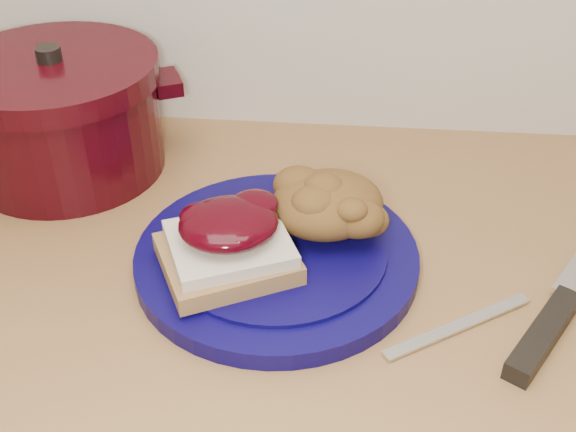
# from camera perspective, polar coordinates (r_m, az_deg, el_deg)

# --- Properties ---
(plate) EXTENTS (0.38, 0.38, 0.02)m
(plate) POSITION_cam_1_polar(r_m,az_deg,el_deg) (0.75, -0.90, -3.33)
(plate) COLOR #08043E
(plate) RESTS_ON wood_countertop
(sandwich) EXTENTS (0.16, 0.15, 0.06)m
(sandwich) POSITION_cam_1_polar(r_m,az_deg,el_deg) (0.71, -4.75, -2.06)
(sandwich) COLOR olive
(sandwich) RESTS_ON plate
(stuffing_mound) EXTENTS (0.15, 0.14, 0.06)m
(stuffing_mound) POSITION_cam_1_polar(r_m,az_deg,el_deg) (0.75, 3.10, 0.94)
(stuffing_mound) COLOR brown
(stuffing_mound) RESTS_ON plate
(chef_knife) EXTENTS (0.21, 0.31, 0.02)m
(chef_knife) POSITION_cam_1_polar(r_m,az_deg,el_deg) (0.74, 20.85, -6.71)
(chef_knife) COLOR black
(chef_knife) RESTS_ON wood_countertop
(butter_knife) EXTENTS (0.15, 0.10, 0.00)m
(butter_knife) POSITION_cam_1_polar(r_m,az_deg,el_deg) (0.71, 13.34, -8.43)
(butter_knife) COLOR silver
(butter_knife) RESTS_ON wood_countertop
(dutch_oven) EXTENTS (0.33, 0.33, 0.16)m
(dutch_oven) POSITION_cam_1_polar(r_m,az_deg,el_deg) (0.92, -17.49, 7.63)
(dutch_oven) COLOR black
(dutch_oven) RESTS_ON wood_countertop
(pepper_grinder) EXTENTS (0.06, 0.06, 0.14)m
(pepper_grinder) POSITION_cam_1_polar(r_m,az_deg,el_deg) (0.93, -17.85, 7.42)
(pepper_grinder) COLOR black
(pepper_grinder) RESTS_ON wood_countertop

